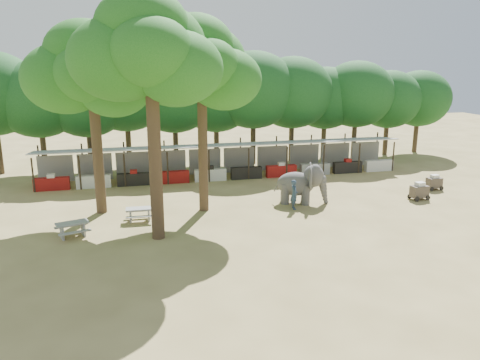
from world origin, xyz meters
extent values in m
plane|color=olive|center=(0.00, 0.00, 0.00)|extent=(100.00, 100.00, 0.00)
cube|color=gray|center=(0.00, 14.00, 2.50)|extent=(28.00, 2.99, 0.39)
cylinder|color=#2D2319|center=(-12.60, 12.65, 1.20)|extent=(0.12, 0.12, 2.40)
cylinder|color=#2D2319|center=(-12.60, 15.35, 1.40)|extent=(0.12, 0.12, 2.80)
cube|color=maroon|center=(-12.60, 12.90, 0.45)|extent=(2.38, 0.50, 0.90)
cube|color=gray|center=(-12.60, 15.30, 1.00)|extent=(2.52, 0.12, 2.00)
cylinder|color=#2D2319|center=(-9.80, 12.65, 1.20)|extent=(0.12, 0.12, 2.40)
cylinder|color=#2D2319|center=(-9.80, 15.35, 1.40)|extent=(0.12, 0.12, 2.80)
cube|color=silver|center=(-9.80, 12.90, 0.45)|extent=(2.38, 0.50, 0.90)
cube|color=gray|center=(-9.80, 15.30, 1.00)|extent=(2.52, 0.12, 2.00)
cylinder|color=#2D2319|center=(-7.00, 12.65, 1.20)|extent=(0.12, 0.12, 2.40)
cylinder|color=#2D2319|center=(-7.00, 15.35, 1.40)|extent=(0.12, 0.12, 2.80)
cube|color=black|center=(-7.00, 12.90, 0.45)|extent=(2.38, 0.50, 0.90)
cube|color=gray|center=(-7.00, 15.30, 1.00)|extent=(2.52, 0.12, 2.00)
cylinder|color=#2D2319|center=(-4.20, 12.65, 1.20)|extent=(0.12, 0.12, 2.40)
cylinder|color=#2D2319|center=(-4.20, 15.35, 1.40)|extent=(0.12, 0.12, 2.80)
cube|color=maroon|center=(-4.20, 12.90, 0.45)|extent=(2.38, 0.50, 0.90)
cube|color=gray|center=(-4.20, 15.30, 1.00)|extent=(2.52, 0.12, 2.00)
cylinder|color=#2D2319|center=(-1.40, 12.65, 1.20)|extent=(0.12, 0.12, 2.40)
cylinder|color=#2D2319|center=(-1.40, 15.35, 1.40)|extent=(0.12, 0.12, 2.80)
cube|color=silver|center=(-1.40, 12.90, 0.45)|extent=(2.38, 0.50, 0.90)
cube|color=gray|center=(-1.40, 15.30, 1.00)|extent=(2.52, 0.12, 2.00)
cylinder|color=#2D2319|center=(1.40, 12.65, 1.20)|extent=(0.12, 0.12, 2.40)
cylinder|color=#2D2319|center=(1.40, 15.35, 1.40)|extent=(0.12, 0.12, 2.80)
cube|color=black|center=(1.40, 12.90, 0.45)|extent=(2.38, 0.50, 0.90)
cube|color=gray|center=(1.40, 15.30, 1.00)|extent=(2.52, 0.12, 2.00)
cylinder|color=#2D2319|center=(4.20, 12.65, 1.20)|extent=(0.12, 0.12, 2.40)
cylinder|color=#2D2319|center=(4.20, 15.35, 1.40)|extent=(0.12, 0.12, 2.80)
cube|color=maroon|center=(4.20, 12.90, 0.45)|extent=(2.38, 0.50, 0.90)
cube|color=gray|center=(4.20, 15.30, 1.00)|extent=(2.52, 0.12, 2.00)
cylinder|color=#2D2319|center=(7.00, 12.65, 1.20)|extent=(0.12, 0.12, 2.40)
cylinder|color=#2D2319|center=(7.00, 15.35, 1.40)|extent=(0.12, 0.12, 2.80)
cube|color=gray|center=(7.00, 12.90, 0.45)|extent=(2.38, 0.50, 0.90)
cube|color=gray|center=(7.00, 15.30, 1.00)|extent=(2.52, 0.12, 2.00)
cylinder|color=#2D2319|center=(9.80, 12.65, 1.20)|extent=(0.12, 0.12, 2.40)
cylinder|color=#2D2319|center=(9.80, 15.35, 1.40)|extent=(0.12, 0.12, 2.80)
cube|color=black|center=(9.80, 12.90, 0.45)|extent=(2.38, 0.50, 0.90)
cube|color=gray|center=(9.80, 15.30, 1.00)|extent=(2.52, 0.12, 2.00)
cylinder|color=#2D2319|center=(12.60, 12.65, 1.20)|extent=(0.12, 0.12, 2.40)
cylinder|color=#2D2319|center=(12.60, 15.35, 1.40)|extent=(0.12, 0.12, 2.80)
cube|color=silver|center=(12.60, 12.90, 0.45)|extent=(2.38, 0.50, 0.90)
cube|color=gray|center=(12.60, 15.30, 1.00)|extent=(2.52, 0.12, 2.00)
cylinder|color=#332316|center=(-9.00, 7.00, 4.60)|extent=(0.60, 0.60, 9.20)
cone|color=#332316|center=(-9.00, 7.00, 9.20)|extent=(0.57, 0.57, 2.88)
ellipsoid|color=#155216|center=(-10.40, 7.30, 7.82)|extent=(4.80, 4.80, 3.94)
ellipsoid|color=#155216|center=(-7.80, 6.40, 7.42)|extent=(4.20, 4.20, 3.44)
ellipsoid|color=#155216|center=(-8.80, 8.10, 8.42)|extent=(5.20, 5.20, 4.26)
ellipsoid|color=#155216|center=(-9.00, 5.70, 8.12)|extent=(3.80, 3.80, 3.12)
ellipsoid|color=#155216|center=(-9.30, 7.20, 9.22)|extent=(4.40, 4.40, 3.61)
cylinder|color=#332316|center=(-6.00, 2.00, 5.20)|extent=(0.64, 0.64, 10.40)
cone|color=#332316|center=(-6.00, 2.00, 10.40)|extent=(0.61, 0.61, 3.25)
ellipsoid|color=#155216|center=(-7.40, 2.30, 8.84)|extent=(4.80, 4.80, 3.94)
ellipsoid|color=#155216|center=(-4.80, 1.40, 8.44)|extent=(4.20, 4.20, 3.44)
ellipsoid|color=#155216|center=(-5.80, 3.10, 9.44)|extent=(5.20, 5.20, 4.26)
ellipsoid|color=#155216|center=(-6.00, 0.70, 9.14)|extent=(3.80, 3.80, 3.12)
ellipsoid|color=#155216|center=(-6.30, 2.20, 10.24)|extent=(4.40, 4.40, 3.61)
cylinder|color=#332316|center=(-3.00, 6.00, 4.80)|extent=(0.56, 0.56, 9.60)
cone|color=#332316|center=(-3.00, 6.00, 9.60)|extent=(0.53, 0.53, 3.00)
ellipsoid|color=#155216|center=(-4.40, 6.30, 8.16)|extent=(4.80, 4.80, 3.94)
ellipsoid|color=#155216|center=(-1.80, 5.40, 7.76)|extent=(4.20, 4.20, 3.44)
ellipsoid|color=#155216|center=(-2.80, 7.10, 8.76)|extent=(5.20, 5.20, 4.26)
ellipsoid|color=#155216|center=(-3.00, 4.70, 8.46)|extent=(3.80, 3.80, 3.12)
ellipsoid|color=#155216|center=(-3.30, 6.20, 9.56)|extent=(4.40, 4.40, 3.61)
cylinder|color=#332316|center=(-16.67, 19.00, 1.87)|extent=(0.44, 0.44, 3.74)
ellipsoid|color=#0E3914|center=(-16.67, 19.00, 5.53)|extent=(6.46, 5.95, 5.61)
cylinder|color=#332316|center=(-13.33, 19.00, 1.87)|extent=(0.44, 0.44, 3.74)
ellipsoid|color=#0E3914|center=(-13.33, 19.00, 5.53)|extent=(6.46, 5.95, 5.61)
cylinder|color=#332316|center=(-10.00, 19.00, 1.87)|extent=(0.44, 0.44, 3.74)
ellipsoid|color=#0E3914|center=(-10.00, 19.00, 5.53)|extent=(6.46, 5.95, 5.61)
cylinder|color=#332316|center=(-6.67, 19.00, 1.87)|extent=(0.44, 0.44, 3.74)
ellipsoid|color=#0E3914|center=(-6.67, 19.00, 5.53)|extent=(6.46, 5.95, 5.61)
cylinder|color=#332316|center=(-3.33, 19.00, 1.87)|extent=(0.44, 0.44, 3.74)
ellipsoid|color=#0E3914|center=(-3.33, 19.00, 5.53)|extent=(6.46, 5.95, 5.61)
cylinder|color=#332316|center=(0.00, 19.00, 1.87)|extent=(0.44, 0.44, 3.74)
ellipsoid|color=#0E3914|center=(0.00, 19.00, 5.53)|extent=(6.46, 5.95, 5.61)
cylinder|color=#332316|center=(3.33, 19.00, 1.87)|extent=(0.44, 0.44, 3.74)
ellipsoid|color=#0E3914|center=(3.33, 19.00, 5.53)|extent=(6.46, 5.95, 5.61)
cylinder|color=#332316|center=(6.67, 19.00, 1.87)|extent=(0.44, 0.44, 3.74)
ellipsoid|color=#0E3914|center=(6.67, 19.00, 5.53)|extent=(6.46, 5.95, 5.61)
cylinder|color=#332316|center=(10.00, 19.00, 1.87)|extent=(0.44, 0.44, 3.74)
ellipsoid|color=#0E3914|center=(10.00, 19.00, 5.53)|extent=(6.46, 5.95, 5.61)
cylinder|color=#332316|center=(13.33, 19.00, 1.87)|extent=(0.44, 0.44, 3.74)
ellipsoid|color=#0E3914|center=(13.33, 19.00, 5.53)|extent=(6.46, 5.95, 5.61)
cylinder|color=#332316|center=(16.67, 19.00, 1.87)|extent=(0.44, 0.44, 3.74)
ellipsoid|color=#0E3914|center=(16.67, 19.00, 5.53)|extent=(6.46, 5.95, 5.61)
cylinder|color=#332316|center=(20.00, 19.00, 1.87)|extent=(0.44, 0.44, 3.74)
ellipsoid|color=#0E3914|center=(20.00, 19.00, 5.53)|extent=(6.46, 5.95, 5.61)
ellipsoid|color=#434040|center=(2.90, 6.18, 1.22)|extent=(2.68, 2.11, 1.51)
cylinder|color=#434040|center=(2.17, 6.07, 0.64)|extent=(0.70, 0.70, 1.27)
cylinder|color=#434040|center=(2.43, 6.75, 0.64)|extent=(0.70, 0.70, 1.27)
cylinder|color=#434040|center=(3.37, 5.62, 0.64)|extent=(0.70, 0.70, 1.27)
cylinder|color=#434040|center=(3.63, 6.29, 0.64)|extent=(0.70, 0.70, 1.27)
ellipsoid|color=#434040|center=(3.94, 5.79, 1.77)|extent=(1.58, 1.44, 1.41)
ellipsoid|color=#434040|center=(3.49, 5.22, 1.80)|extent=(0.61, 1.15, 1.44)
ellipsoid|color=#434040|center=(3.98, 6.50, 1.80)|extent=(0.61, 1.15, 1.44)
cone|color=#434040|center=(4.58, 5.54, 0.79)|extent=(0.74, 0.74, 1.59)
imported|color=#26384C|center=(2.36, 4.95, 0.91)|extent=(0.49, 0.69, 1.82)
cube|color=gray|center=(-10.25, 3.12, 0.76)|extent=(1.73, 1.17, 0.06)
cube|color=gray|center=(-10.76, 2.96, 0.37)|extent=(0.29, 0.63, 0.74)
cube|color=gray|center=(-9.75, 3.27, 0.37)|extent=(0.29, 0.63, 0.74)
cube|color=gray|center=(-10.08, 2.56, 0.44)|extent=(1.59, 0.72, 0.05)
cube|color=gray|center=(-10.43, 3.67, 0.44)|extent=(1.59, 0.72, 0.05)
cube|color=gray|center=(-6.85, 4.89, 0.72)|extent=(1.52, 0.74, 0.06)
cube|color=gray|center=(-7.35, 4.90, 0.35)|extent=(0.12, 0.60, 0.70)
cube|color=gray|center=(-6.35, 4.88, 0.35)|extent=(0.12, 0.60, 0.70)
cube|color=gray|center=(-6.86, 4.34, 0.42)|extent=(1.50, 0.29, 0.05)
cube|color=gray|center=(-6.83, 5.44, 0.42)|extent=(1.50, 0.29, 0.05)
cube|color=#3D332B|center=(10.96, 4.91, 0.54)|extent=(1.15, 0.77, 0.76)
cylinder|color=black|center=(10.57, 4.51, 0.16)|extent=(0.33, 0.10, 0.32)
cylinder|color=black|center=(11.43, 4.60, 0.16)|extent=(0.33, 0.10, 0.32)
cylinder|color=black|center=(10.49, 5.22, 0.16)|extent=(0.33, 0.10, 0.32)
cylinder|color=black|center=(11.35, 5.31, 0.16)|extent=(0.33, 0.10, 0.32)
cube|color=silver|center=(10.96, 4.91, 1.03)|extent=(0.59, 0.49, 0.27)
cube|color=#3D332B|center=(13.39, 6.78, 0.50)|extent=(1.03, 0.65, 0.70)
cylinder|color=black|center=(13.01, 6.43, 0.15)|extent=(0.30, 0.07, 0.30)
cylinder|color=black|center=(13.81, 6.47, 0.15)|extent=(0.30, 0.07, 0.30)
cylinder|color=black|center=(12.98, 7.09, 0.15)|extent=(0.30, 0.07, 0.30)
cylinder|color=black|center=(13.78, 7.13, 0.15)|extent=(0.30, 0.07, 0.30)
cube|color=silver|center=(13.39, 6.78, 0.95)|extent=(0.52, 0.42, 0.25)
camera|label=1|loc=(-7.19, -20.75, 8.77)|focal=35.00mm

